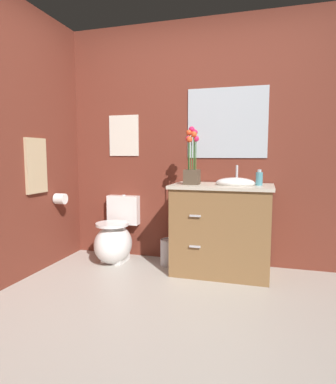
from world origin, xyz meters
TOP-DOWN VIEW (x-y plane):
  - ground_plane at (0.00, 0.00)m, footprint 9.98×9.98m
  - wall_back at (0.20, 1.54)m, footprint 4.66×0.05m
  - wall_left at (-1.52, 0.46)m, footprint 0.05×4.25m
  - toilet at (-0.91, 1.25)m, footprint 0.38×0.59m
  - vanity_cabinet at (0.22, 1.22)m, footprint 0.94×0.56m
  - flower_vase at (-0.07, 1.16)m, footprint 0.14×0.14m
  - soap_bottle at (0.55, 1.23)m, footprint 0.06×0.06m
  - trash_bin at (-0.33, 1.29)m, footprint 0.18×0.18m
  - wall_poster at (-0.91, 1.51)m, footprint 0.34×0.01m
  - wall_mirror at (0.21, 1.51)m, footprint 0.80×0.01m
  - hanging_towel at (-1.48, 0.76)m, footprint 0.03×0.28m
  - toilet_paper_roll at (-1.43, 1.05)m, footprint 0.11×0.11m

SIDE VIEW (x-z plane):
  - ground_plane at x=0.00m, z-range 0.00..0.00m
  - trash_bin at x=-0.33m, z-range 0.00..0.27m
  - toilet at x=-0.91m, z-range -0.10..0.59m
  - vanity_cabinet at x=0.22m, z-range -0.08..0.95m
  - toilet_paper_roll at x=-1.43m, z-range 0.62..0.74m
  - soap_bottle at x=0.55m, z-range 0.84..0.99m
  - hanging_towel at x=-1.48m, z-range 0.77..1.29m
  - flower_vase at x=-0.07m, z-range 0.78..1.32m
  - wall_back at x=0.20m, z-range 0.00..2.50m
  - wall_left at x=-1.52m, z-range 0.00..2.50m
  - wall_poster at x=-0.91m, z-range 1.12..1.56m
  - wall_mirror at x=0.21m, z-range 1.10..1.80m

